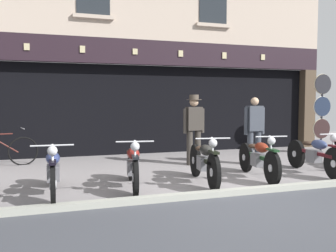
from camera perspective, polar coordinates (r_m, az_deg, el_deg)
The scene contains 13 objects.
ground at distance 5.58m, azimuth 17.32°, elevation -12.89°, with size 23.20×22.00×0.18m.
shop_facade at distance 12.73m, azimuth -4.28°, elevation 4.27°, with size 11.50×4.42×5.94m.
motorcycle_left at distance 6.42m, azimuth -17.25°, elevation -6.47°, with size 0.62×2.03×0.91m.
motorcycle_center_left at distance 6.68m, azimuth -5.44°, elevation -5.92°, with size 0.62×1.94×0.92m.
motorcycle_center at distance 7.05m, azimuth 5.56°, elevation -5.34°, with size 0.62×1.97×0.93m.
motorcycle_center_right at distance 7.71m, azimuth 13.75°, elevation -4.70°, with size 0.62×1.96×0.91m.
motorcycle_right at distance 8.55m, azimuth 21.64°, elevation -4.00°, with size 0.62×2.06×0.92m.
salesman_left at distance 9.02m, azimuth 3.99°, elevation 0.06°, with size 0.56×0.37×1.71m.
shopkeeper_center at distance 9.29m, azimuth 13.14°, elevation -0.24°, with size 0.56×0.25×1.65m.
tyre_sign_pole at distance 11.89m, azimuth 22.63°, elevation 2.67°, with size 0.60×0.06×2.36m.
advert_board_near at distance 10.74m, azimuth -13.35°, elevation 4.43°, with size 0.73×0.03×0.89m.
advert_board_far at distance 10.70m, azimuth -18.58°, elevation 4.10°, with size 0.66×0.03×1.00m.
leaning_bicycle at distance 9.64m, azimuth -24.42°, elevation -3.53°, with size 1.69×0.54×0.94m.
Camera 1 is at (-3.17, -5.30, 1.55)m, focal length 39.61 mm.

